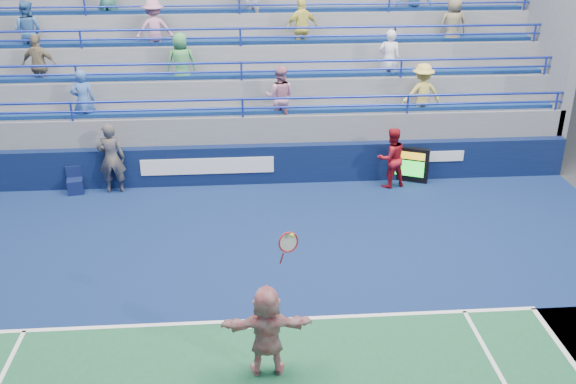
{
  "coord_description": "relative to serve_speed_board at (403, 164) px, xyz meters",
  "views": [
    {
      "loc": [
        -0.02,
        -9.92,
        7.15
      ],
      "look_at": [
        0.91,
        2.5,
        1.5
      ],
      "focal_mm": 40.0,
      "sensor_mm": 36.0,
      "label": 1
    }
  ],
  "objects": [
    {
      "name": "tennis_player",
      "position": [
        -4.12,
        -7.75,
        0.32
      ],
      "size": [
        1.51,
        0.48,
        2.61
      ],
      "color": "silver",
      "rests_on": "ground"
    },
    {
      "name": "ball_girl",
      "position": [
        -0.43,
        -0.38,
        0.34
      ],
      "size": [
        0.96,
        0.84,
        1.68
      ],
      "primitive_type": "imported",
      "rotation": [
        0.0,
        0.0,
        3.43
      ],
      "color": "#A8131E",
      "rests_on": "ground"
    },
    {
      "name": "line_judge",
      "position": [
        -7.9,
        -0.19,
        0.47
      ],
      "size": [
        0.74,
        0.52,
        1.94
      ],
      "primitive_type": "imported",
      "rotation": [
        0.0,
        0.0,
        3.22
      ],
      "color": "#131634",
      "rests_on": "ground"
    },
    {
      "name": "judge_chair",
      "position": [
        -8.93,
        -0.2,
        -0.27
      ],
      "size": [
        0.48,
        0.48,
        0.72
      ],
      "color": "#0D1742",
      "rests_on": "ground"
    },
    {
      "name": "serve_speed_board",
      "position": [
        0.0,
        0.0,
        0.0
      ],
      "size": [
        1.38,
        0.72,
        0.99
      ],
      "color": "black",
      "rests_on": "ground"
    },
    {
      "name": "ground",
      "position": [
        -4.4,
        -6.36,
        -0.5
      ],
      "size": [
        120.0,
        120.0,
        0.0
      ],
      "primitive_type": "plane",
      "color": "#333538"
    },
    {
      "name": "sponsor_wall",
      "position": [
        -4.39,
        0.14,
        0.05
      ],
      "size": [
        18.0,
        0.32,
        1.1
      ],
      "color": "#0A1737",
      "rests_on": "ground"
    },
    {
      "name": "bleacher_stand",
      "position": [
        -4.4,
        3.91,
        1.05
      ],
      "size": [
        18.0,
        5.6,
        6.13
      ],
      "color": "slate",
      "rests_on": "ground"
    }
  ]
}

